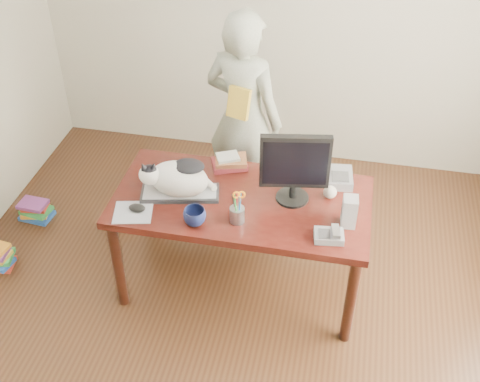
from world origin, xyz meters
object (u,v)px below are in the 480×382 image
cat (176,178)px  book_stack (230,162)px  phone (330,235)px  speaker (349,212)px  desk (244,209)px  pen_cup (237,213)px  coffee_mug (195,217)px  book_pile_b (36,210)px  baseball (330,192)px  monitor (295,165)px  person (244,118)px  mouse (137,208)px  calculator (339,177)px  keyboard (180,193)px

cat → book_stack: (0.26, 0.37, -0.10)m
phone → book_stack: size_ratio=0.67×
cat → speaker: bearing=-15.7°
desk → pen_cup: 0.36m
coffee_mug → book_pile_b: 1.78m
desk → cat: cat is taller
desk → baseball: baseball is taller
monitor → pen_cup: monitor is taller
desk → person: (-0.15, 0.74, 0.22)m
monitor → book_pile_b: 2.26m
cat → mouse: 0.30m
mouse → pen_cup: bearing=-9.9°
book_pile_b → coffee_mug: bearing=-22.9°
calculator → coffee_mug: bearing=-150.5°
book_stack → monitor: bearing=-49.9°
mouse → person: 1.15m
book_pile_b → pen_cup: bearing=-17.9°
mouse → coffee_mug: (0.37, -0.04, 0.03)m
desk → person: 0.78m
keyboard → book_pile_b: bearing=151.3°
cat → phone: 1.00m
keyboard → pen_cup: (0.40, -0.17, 0.05)m
phone → calculator: phone is taller
person → mouse: bearing=84.8°
speaker → mouse: bearing=-177.4°
mouse → phone: phone is taller
monitor → desk: bearing=164.6°
coffee_mug → book_stack: size_ratio=0.49×
phone → pen_cup: bearing=167.9°
coffee_mug → mouse: bearing=174.0°
baseball → desk: bearing=-175.1°
keyboard → monitor: 0.75m
cat → mouse: (-0.20, -0.20, -0.11)m
coffee_mug → calculator: bearing=36.0°
cat → phone: (0.97, -0.21, -0.11)m
phone → speaker: bearing=49.7°
cat → calculator: size_ratio=2.02×
desk → keyboard: size_ratio=3.10×
keyboard → cat: size_ratio=1.09×
cat → desk: bearing=4.8°
coffee_mug → speaker: bearing=11.2°
desk → person: person is taller
cat → calculator: cat is taller
calculator → mouse: bearing=-161.6°
keyboard → book_pile_b: 1.55m
cat → book_pile_b: bearing=150.9°
pen_cup → book_stack: (-0.16, 0.53, -0.03)m
pen_cup → mouse: pen_cup is taller
desk → keyboard: keyboard is taller
phone → person: bearing=116.3°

